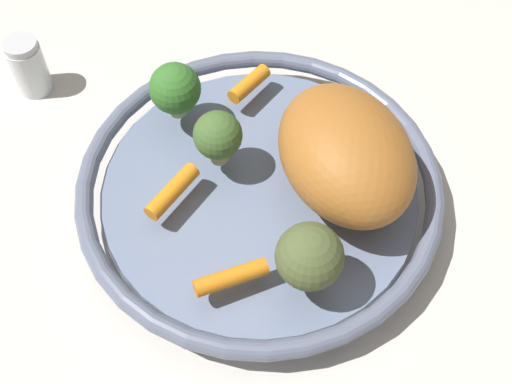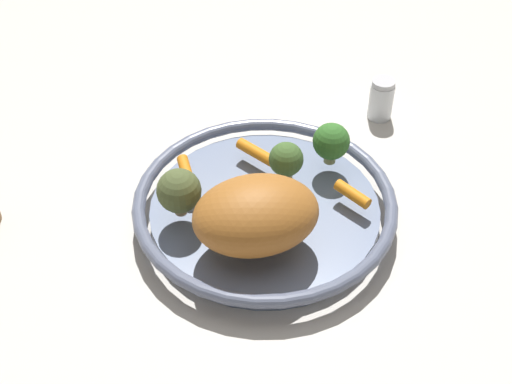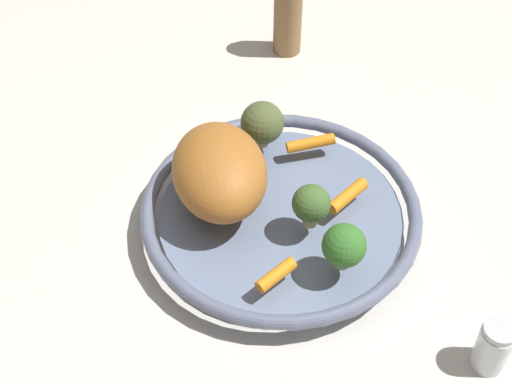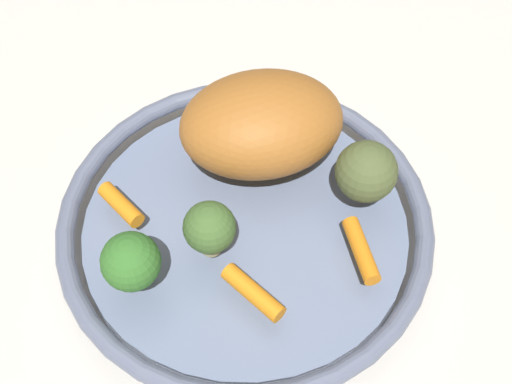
# 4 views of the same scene
# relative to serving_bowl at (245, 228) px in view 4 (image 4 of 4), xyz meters

# --- Properties ---
(ground_plane) EXTENTS (1.88, 1.88, 0.00)m
(ground_plane) POSITION_rel_serving_bowl_xyz_m (0.00, 0.00, -0.02)
(ground_plane) COLOR beige
(serving_bowl) EXTENTS (0.36, 0.36, 0.04)m
(serving_bowl) POSITION_rel_serving_bowl_xyz_m (0.00, 0.00, 0.00)
(serving_bowl) COLOR slate
(serving_bowl) RESTS_ON ground_plane
(roast_chicken_piece) EXTENTS (0.19, 0.20, 0.09)m
(roast_chicken_piece) POSITION_rel_serving_bowl_xyz_m (0.04, -0.07, 0.06)
(roast_chicken_piece) COLOR #AB6628
(roast_chicken_piece) RESTS_ON serving_bowl
(baby_carrot_center) EXTENTS (0.06, 0.05, 0.02)m
(baby_carrot_center) POSITION_rel_serving_bowl_xyz_m (-0.11, -0.04, 0.03)
(baby_carrot_center) COLOR orange
(baby_carrot_center) RESTS_ON serving_bowl
(baby_carrot_back) EXTENTS (0.06, 0.02, 0.02)m
(baby_carrot_back) POSITION_rel_serving_bowl_xyz_m (-0.06, 0.06, 0.03)
(baby_carrot_back) COLOR orange
(baby_carrot_back) RESTS_ON serving_bowl
(baby_carrot_near_rim) EXTENTS (0.05, 0.02, 0.02)m
(baby_carrot_near_rim) POSITION_rel_serving_bowl_xyz_m (0.09, 0.07, 0.03)
(baby_carrot_near_rim) COLOR orange
(baby_carrot_near_rim) RESTS_ON serving_bowl
(broccoli_floret_large) EXTENTS (0.05, 0.05, 0.06)m
(broccoli_floret_large) POSITION_rel_serving_bowl_xyz_m (0.03, 0.11, 0.06)
(broccoli_floret_large) COLOR #9AA666
(broccoli_floret_large) RESTS_ON serving_bowl
(broccoli_floret_mid) EXTENTS (0.06, 0.06, 0.07)m
(broccoli_floret_mid) POSITION_rel_serving_bowl_xyz_m (-0.07, -0.09, 0.06)
(broccoli_floret_mid) COLOR tan
(broccoli_floret_mid) RESTS_ON serving_bowl
(broccoli_floret_small) EXTENTS (0.05, 0.05, 0.06)m
(broccoli_floret_small) POSITION_rel_serving_bowl_xyz_m (-0.00, 0.05, 0.06)
(broccoli_floret_small) COLOR tan
(broccoli_floret_small) RESTS_ON serving_bowl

